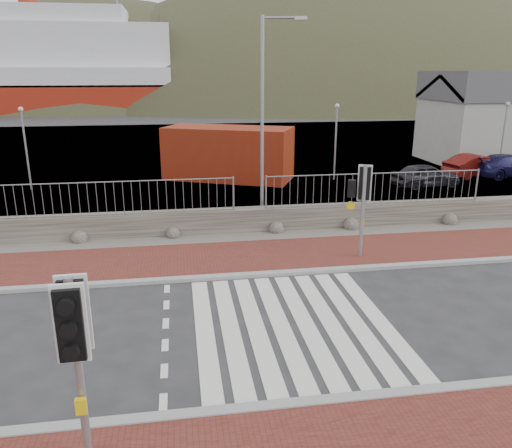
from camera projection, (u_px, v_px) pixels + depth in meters
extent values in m
plane|color=#28282B|center=(293.00, 324.00, 11.90)|extent=(220.00, 220.00, 0.00)
cube|color=brown|center=(262.00, 256.00, 16.13)|extent=(40.00, 3.00, 0.08)
cube|color=gray|center=(330.00, 401.00, 9.05)|extent=(40.00, 0.25, 0.12)
cube|color=gray|center=(270.00, 274.00, 14.71)|extent=(40.00, 0.25, 0.12)
cube|color=silver|center=(205.00, 331.00, 11.58)|extent=(0.42, 5.60, 0.01)
cube|color=silver|center=(230.00, 329.00, 11.67)|extent=(0.42, 5.60, 0.01)
cube|color=silver|center=(256.00, 327.00, 11.76)|extent=(0.42, 5.60, 0.01)
cube|color=silver|center=(281.00, 325.00, 11.85)|extent=(0.42, 5.60, 0.01)
cube|color=silver|center=(305.00, 323.00, 11.94)|extent=(0.42, 5.60, 0.01)
cube|color=silver|center=(329.00, 321.00, 12.03)|extent=(0.42, 5.60, 0.01)
cube|color=silver|center=(353.00, 319.00, 12.12)|extent=(0.42, 5.60, 0.01)
cube|color=silver|center=(377.00, 317.00, 12.21)|extent=(0.42, 5.60, 0.01)
cube|color=#59544C|center=(252.00, 237.00, 18.03)|extent=(40.00, 1.50, 0.06)
cube|color=#433E37|center=(249.00, 220.00, 18.66)|extent=(40.00, 0.60, 0.90)
cylinder|color=gray|center=(113.00, 182.00, 17.32)|extent=(8.40, 0.04, 0.04)
cylinder|color=gray|center=(233.00, 194.00, 18.12)|extent=(0.07, 0.07, 1.20)
cylinder|color=gray|center=(376.00, 173.00, 18.74)|extent=(8.40, 0.04, 0.04)
cylinder|color=gray|center=(266.00, 193.00, 18.30)|extent=(0.07, 0.07, 1.20)
cylinder|color=gray|center=(477.00, 185.00, 19.54)|extent=(0.07, 0.07, 1.20)
cube|color=#4C4C4F|center=(211.00, 150.00, 38.24)|extent=(120.00, 40.00, 0.50)
cube|color=#3F4C54|center=(194.00, 113.00, 71.29)|extent=(220.00, 50.00, 0.05)
cube|color=silver|center=(63.00, 47.00, 70.70)|extent=(30.00, 12.00, 6.00)
cube|color=silver|center=(60.00, 17.00, 69.52)|extent=(18.00, 10.00, 2.50)
ellipsoid|color=#2E3721|center=(117.00, 207.00, 98.55)|extent=(106.40, 68.40, 76.00)
ellipsoid|color=#2E3721|center=(334.00, 226.00, 106.99)|extent=(140.00, 90.00, 100.00)
cylinder|color=gray|center=(80.00, 377.00, 7.18)|extent=(0.12, 0.12, 3.12)
cube|color=gold|center=(82.00, 400.00, 7.29)|extent=(0.16, 0.09, 0.25)
cube|color=black|center=(72.00, 318.00, 6.90)|extent=(0.45, 0.28, 1.17)
sphere|color=#0CE53F|center=(75.00, 340.00, 7.00)|extent=(0.17, 0.17, 0.17)
cylinder|color=gray|center=(363.00, 213.00, 15.65)|extent=(0.12, 0.12, 3.04)
cube|color=gold|center=(362.00, 224.00, 15.76)|extent=(0.17, 0.14, 0.24)
cube|color=black|center=(364.00, 184.00, 15.37)|extent=(0.50, 0.41, 1.14)
sphere|color=#0CE53F|center=(364.00, 194.00, 15.47)|extent=(0.16, 0.16, 0.16)
cube|color=black|center=(352.00, 189.00, 15.51)|extent=(0.29, 0.25, 0.54)
cylinder|color=gray|center=(262.00, 126.00, 18.51)|extent=(0.13, 0.13, 7.66)
cylinder|color=gray|center=(282.00, 18.00, 17.37)|extent=(1.33, 0.38, 0.09)
cube|color=beige|center=(301.00, 18.00, 17.33)|extent=(0.47, 0.30, 0.11)
cube|color=maroon|center=(228.00, 153.00, 27.56)|extent=(7.42, 5.43, 2.86)
imported|color=black|center=(426.00, 175.00, 25.87)|extent=(3.72, 1.86, 1.22)
imported|color=#560E0C|center=(477.00, 166.00, 28.34)|extent=(4.08, 2.15, 1.28)
imported|color=#15123A|center=(510.00, 166.00, 28.18)|extent=(4.54, 2.06, 1.29)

